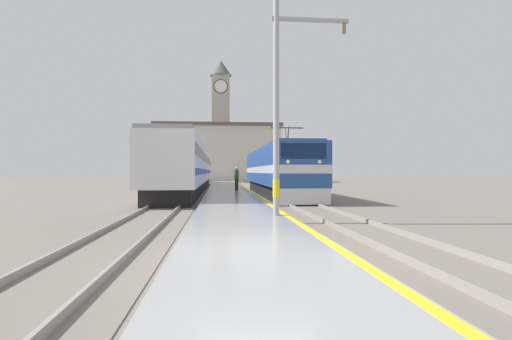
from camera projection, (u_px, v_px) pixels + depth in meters
name	position (u px, v px, depth m)	size (l,w,h in m)	color
ground_plane	(226.00, 190.00, 37.65)	(200.00, 200.00, 0.00)	#70665B
platform	(228.00, 191.00, 32.67)	(3.26, 140.00, 0.29)	#999999
rail_track_near	(270.00, 192.00, 32.99)	(2.84, 140.00, 0.16)	#70665B
rail_track_far	(187.00, 193.00, 32.36)	(2.84, 140.00, 0.16)	#70665B
locomotive_train	(276.00, 171.00, 29.32)	(2.92, 19.31, 4.47)	black
passenger_train	(191.00, 168.00, 37.15)	(2.92, 38.47, 3.92)	black
catenary_mast	(280.00, 102.00, 13.24)	(2.62, 0.23, 7.34)	#9E9EA3
person_on_platform	(237.00, 178.00, 30.99)	(0.34, 0.34, 1.82)	#23232D
clock_tower	(221.00, 117.00, 72.99)	(4.02, 4.02, 22.18)	#ADA393
station_building	(218.00, 153.00, 66.64)	(20.77, 8.08, 9.60)	beige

